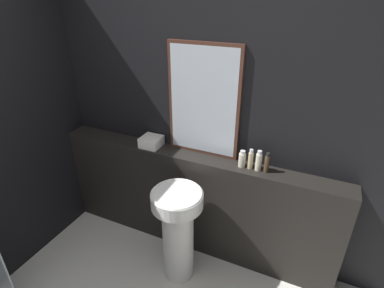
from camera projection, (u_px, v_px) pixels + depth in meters
wall_back at (199, 120)px, 2.51m from camera, size 8.00×0.06×2.50m
vanity_counter at (192, 201)px, 2.75m from camera, size 2.56×0.20×0.98m
pedestal_sink at (178, 228)px, 2.43m from camera, size 0.41×0.41×0.86m
mirror at (203, 102)px, 2.36m from camera, size 0.60×0.03×0.91m
towel_stack at (151, 142)px, 2.66m from camera, size 0.17×0.17×0.09m
shampoo_bottle at (242, 159)px, 2.34m from camera, size 0.06×0.06×0.14m
conditioner_bottle at (251, 160)px, 2.31m from camera, size 0.04×0.04×0.17m
lotion_bottle at (259, 161)px, 2.29m from camera, size 0.05×0.05×0.17m
body_wash_bottle at (267, 163)px, 2.27m from camera, size 0.04×0.04×0.16m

